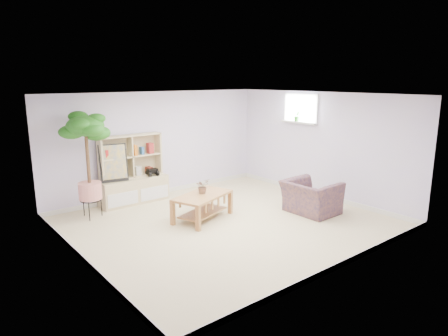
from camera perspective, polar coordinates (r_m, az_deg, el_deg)
floor at (r=7.69m, az=0.36°, el=-7.75°), size 5.50×5.00×0.01m
ceiling at (r=7.21m, az=0.39°, el=10.41°), size 5.50×5.00×0.01m
walls at (r=7.36m, az=0.37°, el=1.03°), size 5.51×5.01×2.40m
baseboard at (r=7.68m, az=0.36°, el=-7.40°), size 5.50×5.00×0.10m
window at (r=9.58m, az=10.94°, el=8.35°), size 0.10×0.98×0.68m
window_sill at (r=9.57m, az=10.63°, el=6.43°), size 0.14×1.00×0.04m
storage_unit at (r=8.89m, az=-12.86°, el=-0.21°), size 1.50×0.51×1.50m
poster at (r=8.65m, az=-15.52°, el=0.70°), size 0.59×0.24×0.80m
toy_truck at (r=9.04m, az=-10.20°, el=-0.53°), size 0.35×0.26×0.18m
coffee_table at (r=7.80m, az=-3.07°, el=-5.56°), size 1.36×1.03×0.49m
table_plant at (r=7.78m, az=-3.10°, el=-2.59°), size 0.29×0.26×0.29m
floor_tree at (r=8.08m, az=-18.82°, el=0.28°), size 0.81×0.81×2.09m
armchair at (r=8.29m, az=12.32°, el=-3.78°), size 0.90×1.03×0.76m
sill_plant at (r=9.59m, az=10.37°, el=7.31°), size 0.16×0.15×0.24m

